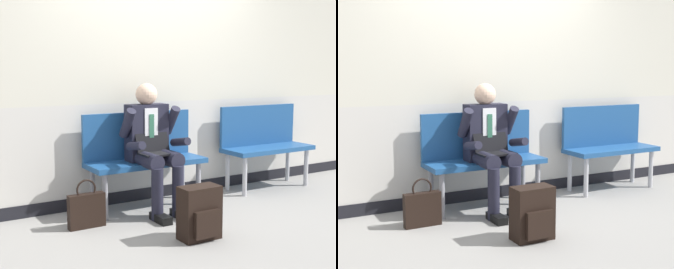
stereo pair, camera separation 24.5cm
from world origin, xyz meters
TOP-DOWN VIEW (x-y plane):
  - ground_plane at (0.00, 0.00)m, footprint 18.00×18.00m
  - station_wall at (0.00, 0.59)m, footprint 6.51×0.14m
  - bench_with_person at (-0.25, 0.31)m, footprint 1.19×0.42m
  - bench_empty at (1.34, 0.31)m, footprint 1.09×0.42m
  - person_seated at (-0.25, 0.11)m, footprint 0.57×0.70m
  - backpack at (-0.30, -0.77)m, footprint 0.33×0.22m
  - handbag at (-0.98, -0.02)m, footprint 0.33×0.08m

SIDE VIEW (x-z plane):
  - ground_plane at x=0.00m, z-range 0.00..0.00m
  - handbag at x=-0.98m, z-range -0.05..0.38m
  - backpack at x=-0.30m, z-range 0.00..0.43m
  - bench_empty at x=1.34m, z-range 0.07..1.02m
  - bench_with_person at x=-0.25m, z-range 0.07..1.02m
  - person_seated at x=-0.25m, z-range 0.04..1.27m
  - station_wall at x=0.00m, z-range -0.01..2.84m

